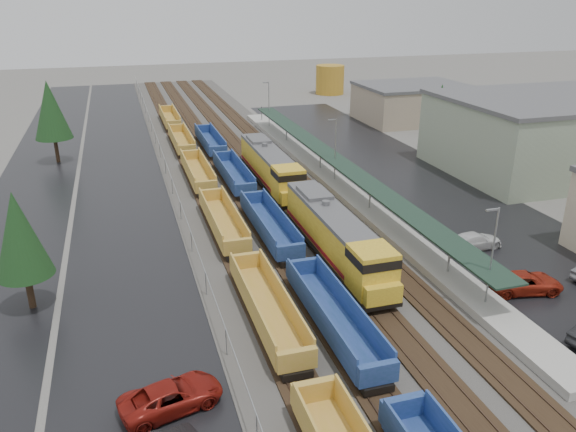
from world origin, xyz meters
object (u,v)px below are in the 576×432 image
Objects in this scene: locomotive_trail at (271,167)px; well_string_blue at (296,263)px; well_string_yellow at (223,221)px; parked_car_east_b at (525,282)px; parked_car_west_c at (172,396)px; storage_tank at (330,80)px; parked_car_east_c at (475,241)px; locomotive_lead at (337,237)px.

locomotive_trail is 22.76m from well_string_blue.
well_string_yellow is 11.31m from well_string_blue.
parked_car_east_b is (12.10, -29.93, -1.62)m from locomotive_trail.
well_string_yellow is 19.78× the size of parked_car_west_c.
locomotive_trail is 3.14× the size of storage_tank.
well_string_yellow reaches higher than parked_car_east_c.
locomotive_lead reaches higher than parked_car_east_c.
storage_tank reaches higher than parked_car_east_c.
parked_car_east_c is (0.83, 7.87, -0.03)m from parked_car_east_b.
parked_car_west_c is (-11.34, -12.94, -0.34)m from well_string_blue.
locomotive_lead reaches higher than parked_car_east_b.
well_string_blue is 89.03m from storage_tank.
storage_tank is 1.22× the size of parked_car_east_c.
parked_car_east_c is at bearing -59.63° from locomotive_trail.
locomotive_lead is at bearing -49.03° from well_string_yellow.
locomotive_trail is 14.30m from well_string_yellow.
storage_tank is at bearing 67.40° from well_string_blue.
locomotive_lead is 0.20× the size of well_string_blue.
storage_tank reaches higher than locomotive_lead.
locomotive_trail is 3.48× the size of parked_car_west_c.
storage_tank is 83.71m from parked_car_east_c.
well_string_yellow is at bearing 57.95° from parked_car_east_c.
storage_tank is 91.57m from parked_car_east_b.
parked_car_east_c is at bearing -26.15° from well_string_yellow.
storage_tank reaches higher than parked_car_east_b.
well_string_blue reaches higher than well_string_yellow.
locomotive_trail reaches higher than parked_car_east_b.
parked_car_east_c is (12.93, -22.06, -1.65)m from locomotive_trail.
locomotive_lead is at bearing -90.00° from locomotive_trail.
locomotive_lead reaches higher than well_string_blue.
locomotive_trail is 3.83× the size of parked_car_east_c.
parked_car_west_c reaches higher than parked_car_east_b.
locomotive_trail is at bearing 55.83° from well_string_yellow.
locomotive_trail is at bearing 33.91° from parked_car_east_b.
well_string_blue is at bearing 85.12° from parked_car_east_c.
parked_car_west_c is at bearing -136.98° from locomotive_lead.
storage_tank reaches higher than well_string_blue.
locomotive_trail is at bearing 24.47° from parked_car_east_c.
well_string_yellow reaches higher than parked_car_west_c.
locomotive_lead is at bearing 79.40° from parked_car_east_c.
storage_tank reaches higher than locomotive_trail.
storage_tank is (30.20, 80.81, 0.77)m from locomotive_lead.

